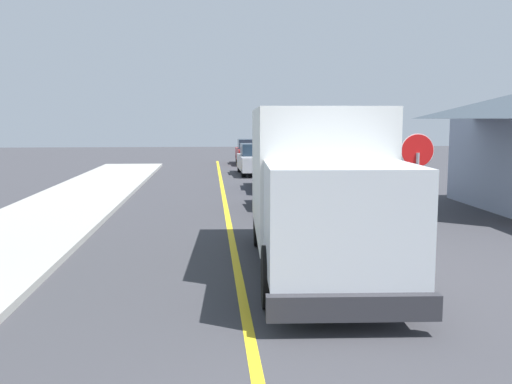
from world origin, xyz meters
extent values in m
cube|color=gold|center=(0.00, 10.00, 0.00)|extent=(0.16, 56.00, 0.01)
cube|color=silver|center=(1.64, 8.77, 1.90)|extent=(2.64, 5.11, 2.60)
cube|color=silver|center=(1.47, 5.27, 1.45)|extent=(2.37, 2.11, 1.70)
cube|color=#1E2D3D|center=(1.42, 4.37, 1.82)|extent=(2.04, 0.18, 0.75)
cube|color=#2D2D33|center=(1.42, 4.19, 0.42)|extent=(2.41, 0.32, 0.36)
cylinder|color=black|center=(2.53, 5.42, 0.50)|extent=(0.35, 1.01, 1.00)
cylinder|color=black|center=(0.43, 5.52, 0.50)|extent=(0.35, 1.01, 1.00)
cylinder|color=black|center=(2.75, 9.96, 0.50)|extent=(0.35, 1.01, 1.00)
cylinder|color=black|center=(0.65, 10.06, 0.50)|extent=(0.35, 1.01, 1.00)
cube|color=black|center=(2.15, 15.34, 0.65)|extent=(1.98, 4.47, 0.76)
cube|color=#1E2D3D|center=(2.14, 15.49, 1.35)|extent=(1.66, 1.86, 0.64)
cylinder|color=black|center=(2.99, 13.97, 0.32)|extent=(0.25, 0.65, 0.64)
cylinder|color=black|center=(1.42, 13.90, 0.32)|extent=(0.25, 0.65, 0.64)
cylinder|color=black|center=(2.88, 16.78, 0.32)|extent=(0.25, 0.65, 0.64)
cylinder|color=black|center=(1.30, 16.72, 0.32)|extent=(0.25, 0.65, 0.64)
cube|color=#2D4793|center=(2.30, 21.05, 0.65)|extent=(1.91, 4.44, 0.76)
cube|color=#1E2D3D|center=(2.31, 21.20, 1.35)|extent=(1.63, 1.84, 0.64)
cylinder|color=black|center=(3.06, 19.62, 0.32)|extent=(0.24, 0.65, 0.64)
cylinder|color=black|center=(1.48, 19.66, 0.32)|extent=(0.24, 0.65, 0.64)
cylinder|color=black|center=(3.13, 22.43, 0.32)|extent=(0.24, 0.65, 0.64)
cylinder|color=black|center=(1.55, 22.47, 0.32)|extent=(0.24, 0.65, 0.64)
cube|color=#B7B7BC|center=(1.97, 27.74, 0.65)|extent=(1.88, 4.43, 0.76)
cube|color=#1E2D3D|center=(1.97, 27.89, 1.35)|extent=(1.62, 1.83, 0.64)
cylinder|color=black|center=(2.79, 26.35, 0.32)|extent=(0.23, 0.64, 0.64)
cylinder|color=black|center=(1.21, 26.32, 0.32)|extent=(0.23, 0.64, 0.64)
cylinder|color=black|center=(2.74, 29.16, 0.32)|extent=(0.23, 0.64, 0.64)
cylinder|color=black|center=(1.16, 29.14, 0.32)|extent=(0.23, 0.64, 0.64)
cube|color=maroon|center=(2.17, 35.06, 0.65)|extent=(1.83, 4.41, 0.76)
cube|color=#1E2D3D|center=(2.17, 35.21, 1.35)|extent=(1.59, 1.81, 0.64)
cylinder|color=black|center=(2.97, 33.66, 0.32)|extent=(0.22, 0.64, 0.64)
cylinder|color=black|center=(1.39, 33.65, 0.32)|extent=(0.22, 0.64, 0.64)
cylinder|color=black|center=(2.96, 36.48, 0.32)|extent=(0.22, 0.64, 0.64)
cylinder|color=black|center=(1.38, 36.47, 0.32)|extent=(0.22, 0.64, 0.64)
cylinder|color=gray|center=(4.33, 9.79, 1.10)|extent=(0.08, 0.08, 2.20)
cylinder|color=red|center=(4.33, 9.82, 2.25)|extent=(0.76, 0.03, 0.76)
cylinder|color=white|center=(4.33, 9.84, 2.25)|extent=(0.80, 0.02, 0.80)
camera|label=1|loc=(-0.52, -3.22, 2.97)|focal=40.11mm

